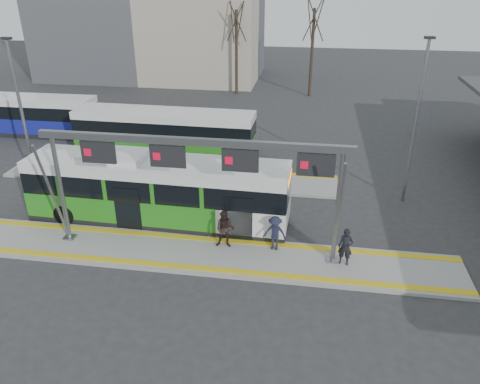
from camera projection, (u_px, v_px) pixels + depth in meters
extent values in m
plane|color=#2D2D30|center=(205.00, 256.00, 20.58)|extent=(120.00, 120.00, 0.00)
cube|color=gray|center=(205.00, 255.00, 20.55)|extent=(22.00, 3.00, 0.15)
cube|color=gray|center=(170.00, 176.00, 28.22)|extent=(20.00, 3.00, 0.15)
cube|color=yellow|center=(211.00, 239.00, 21.53)|extent=(22.00, 0.35, 0.02)
cube|color=yellow|center=(199.00, 268.00, 19.49)|extent=(22.00, 0.35, 0.02)
cube|color=yellow|center=(175.00, 168.00, 29.20)|extent=(20.00, 0.35, 0.02)
cylinder|color=slate|center=(61.00, 189.00, 20.58)|extent=(0.20, 0.20, 5.05)
cube|color=slate|center=(70.00, 237.00, 21.67)|extent=(0.50, 0.50, 0.06)
cylinder|color=slate|center=(53.00, 196.00, 19.96)|extent=(0.12, 1.46, 4.90)
cylinder|color=slate|center=(338.00, 208.00, 18.92)|extent=(0.20, 0.20, 5.05)
cube|color=slate|center=(332.00, 260.00, 20.01)|extent=(0.50, 0.50, 0.06)
cylinder|color=slate|center=(338.00, 216.00, 18.30)|extent=(0.12, 1.46, 4.90)
cube|color=slate|center=(191.00, 141.00, 18.65)|extent=(13.00, 0.25, 0.30)
cube|color=black|center=(98.00, 152.00, 19.51)|extent=(1.50, 0.12, 0.95)
cube|color=red|center=(87.00, 152.00, 19.51)|extent=(0.32, 0.02, 0.32)
cube|color=black|center=(168.00, 156.00, 19.10)|extent=(1.50, 0.12, 0.95)
cube|color=red|center=(157.00, 156.00, 19.10)|extent=(0.32, 0.02, 0.32)
cube|color=black|center=(240.00, 161.00, 18.68)|extent=(1.50, 0.12, 0.95)
cube|color=red|center=(229.00, 161.00, 18.68)|extent=(0.32, 0.02, 0.32)
cube|color=black|center=(316.00, 165.00, 18.27)|extent=(1.50, 0.12, 0.95)
cube|color=red|center=(304.00, 165.00, 18.27)|extent=(0.32, 0.02, 0.32)
cube|color=black|center=(160.00, 217.00, 23.41)|extent=(12.80, 3.04, 0.37)
cube|color=#257C1B|center=(159.00, 203.00, 23.07)|extent=(12.80, 3.04, 1.22)
cube|color=black|center=(157.00, 182.00, 22.57)|extent=(12.80, 2.96, 1.06)
cube|color=white|center=(156.00, 166.00, 22.22)|extent=(12.80, 3.04, 0.53)
cube|color=orange|center=(290.00, 178.00, 21.24)|extent=(0.10, 1.90, 0.30)
cube|color=white|center=(113.00, 155.00, 22.38)|extent=(3.23, 1.98, 0.32)
cylinder|color=black|center=(65.00, 214.00, 22.92)|extent=(1.07, 0.35, 1.06)
cylinder|color=black|center=(88.00, 193.00, 25.05)|extent=(1.07, 0.35, 1.06)
cylinder|color=black|center=(230.00, 230.00, 21.58)|extent=(1.07, 0.35, 1.06)
cylinder|color=black|center=(240.00, 206.00, 23.71)|extent=(1.07, 0.35, 1.06)
cube|color=black|center=(166.00, 152.00, 31.70)|extent=(11.98, 2.78, 0.35)
cube|color=#257C1B|center=(166.00, 141.00, 31.37)|extent=(11.98, 2.78, 1.14)
cube|color=black|center=(164.00, 126.00, 30.91)|extent=(11.98, 2.70, 0.99)
cube|color=white|center=(164.00, 115.00, 30.58)|extent=(11.98, 2.78, 0.50)
cylinder|color=black|center=(101.00, 149.00, 31.22)|extent=(1.00, 0.32, 0.99)
cylinder|color=black|center=(115.00, 138.00, 33.20)|extent=(1.00, 0.32, 0.99)
cylinder|color=black|center=(214.00, 156.00, 30.01)|extent=(1.00, 0.32, 0.99)
cylinder|color=black|center=(221.00, 145.00, 31.99)|extent=(1.00, 0.32, 0.99)
cube|color=black|center=(27.00, 131.00, 35.64)|extent=(10.91, 2.56, 0.33)
cube|color=navy|center=(25.00, 122.00, 35.33)|extent=(10.91, 2.56, 1.09)
cube|color=black|center=(23.00, 109.00, 34.89)|extent=(10.91, 2.49, 0.95)
cube|color=white|center=(21.00, 100.00, 34.58)|extent=(10.91, 2.56, 0.47)
cylinder|color=black|center=(60.00, 134.00, 34.16)|extent=(0.95, 0.30, 0.95)
cylinder|color=black|center=(73.00, 125.00, 36.04)|extent=(0.95, 0.30, 0.95)
imported|color=black|center=(346.00, 247.00, 19.45)|extent=(0.67, 0.51, 1.65)
imported|color=black|center=(225.00, 229.00, 20.64)|extent=(0.88, 0.69, 1.77)
imported|color=#1E2036|center=(275.00, 233.00, 20.47)|extent=(1.14, 0.77, 1.63)
cylinder|color=#382B21|center=(236.00, 53.00, 45.11)|extent=(0.28, 0.28, 7.88)
cylinder|color=#382B21|center=(312.00, 54.00, 44.24)|extent=(0.28, 0.28, 8.10)
cylinder|color=#382B21|center=(42.00, 51.00, 51.66)|extent=(0.28, 0.28, 6.20)
cylinder|color=slate|center=(24.00, 122.00, 24.33)|extent=(0.16, 0.16, 8.37)
cube|color=black|center=(6.00, 38.00, 22.50)|extent=(0.50, 0.25, 0.12)
cylinder|color=slate|center=(415.00, 125.00, 23.60)|extent=(0.16, 0.16, 8.51)
cube|color=black|center=(430.00, 38.00, 21.74)|extent=(0.50, 0.25, 0.12)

